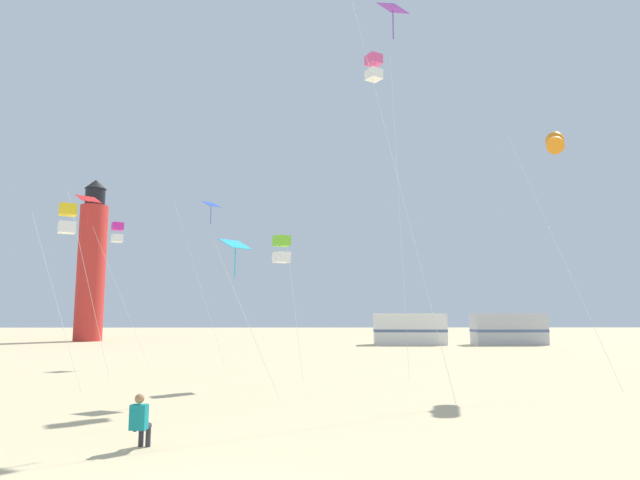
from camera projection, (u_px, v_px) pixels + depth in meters
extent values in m
cube|color=#147F84|center=(139.00, 417.00, 11.61)|extent=(0.36, 0.26, 0.52)
sphere|color=#9E704C|center=(140.00, 399.00, 11.66)|extent=(0.20, 0.20, 0.20)
cylinder|color=#2D2D38|center=(146.00, 427.00, 11.75)|extent=(0.17, 0.37, 0.13)
cylinder|color=#2D2D38|center=(148.00, 437.00, 11.88)|extent=(0.11, 0.11, 0.42)
cylinder|color=#2D2D38|center=(138.00, 427.00, 11.77)|extent=(0.17, 0.37, 0.13)
cylinder|color=#2D2D38|center=(141.00, 436.00, 11.89)|extent=(0.11, 0.11, 0.42)
cylinder|color=silver|center=(198.00, 280.00, 31.52)|extent=(3.33, 0.64, 9.49)
cube|color=blue|center=(211.00, 204.00, 33.79)|extent=(1.22, 1.22, 0.40)
cylinder|color=blue|center=(211.00, 215.00, 33.70)|extent=(0.04, 0.04, 1.10)
cylinder|color=silver|center=(295.00, 315.00, 22.61)|extent=(0.65, 1.25, 5.54)
cube|color=#72D12D|center=(282.00, 241.00, 23.33)|extent=(0.82, 0.82, 0.44)
cube|color=white|center=(281.00, 257.00, 23.24)|extent=(0.82, 0.82, 0.44)
cylinder|color=silver|center=(56.00, 302.00, 19.92)|extent=(1.98, 0.49, 6.49)
cube|color=yellow|center=(68.00, 210.00, 21.36)|extent=(0.82, 0.82, 0.44)
cube|color=white|center=(67.00, 228.00, 21.27)|extent=(0.82, 0.82, 0.44)
cylinder|color=silver|center=(121.00, 296.00, 30.17)|extent=(2.82, 1.74, 7.52)
cube|color=#D826A5|center=(118.00, 226.00, 32.09)|extent=(0.82, 0.82, 0.44)
cube|color=white|center=(117.00, 238.00, 32.00)|extent=(0.82, 0.82, 0.44)
cylinder|color=silver|center=(400.00, 217.00, 23.22)|extent=(0.87, 1.95, 13.74)
cube|color=#E54C8C|center=(374.00, 60.00, 24.58)|extent=(0.82, 0.82, 0.44)
cube|color=white|center=(374.00, 75.00, 24.49)|extent=(0.82, 0.82, 0.44)
cylinder|color=silver|center=(562.00, 257.00, 21.32)|extent=(3.26, 1.44, 10.06)
cylinder|color=orange|center=(555.00, 144.00, 23.59)|extent=(1.64, 2.57, 1.48)
sphere|color=orange|center=(555.00, 140.00, 23.61)|extent=(0.76, 0.76, 0.76)
cylinder|color=silver|center=(246.00, 319.00, 18.29)|extent=(2.19, 1.15, 5.31)
cube|color=#1EB2D1|center=(235.00, 244.00, 19.71)|extent=(1.22, 1.22, 0.40)
cylinder|color=#1EB2D1|center=(235.00, 262.00, 19.63)|extent=(0.04, 0.04, 1.10)
cylinder|color=silver|center=(399.00, 184.00, 17.70)|extent=(3.22, 0.30, 13.98)
cube|color=purple|center=(393.00, 8.00, 20.20)|extent=(1.22, 1.22, 0.40)
cylinder|color=purple|center=(393.00, 25.00, 20.12)|extent=(0.04, 0.04, 1.10)
cylinder|color=silver|center=(89.00, 286.00, 23.66)|extent=(1.77, 1.17, 8.02)
cube|color=red|center=(89.00, 199.00, 25.05)|extent=(1.22, 1.22, 0.40)
cylinder|color=red|center=(88.00, 213.00, 24.96)|extent=(0.04, 0.04, 1.10)
cylinder|color=red|center=(91.00, 272.00, 56.78)|extent=(2.80, 2.80, 14.00)
cylinder|color=black|center=(95.00, 197.00, 57.81)|extent=(2.00, 2.00, 1.80)
cone|color=black|center=(96.00, 184.00, 58.00)|extent=(2.20, 2.20, 1.00)
cube|color=white|center=(410.00, 329.00, 49.77)|extent=(6.50, 2.60, 2.80)
cube|color=#4C608C|center=(410.00, 331.00, 49.76)|extent=(6.54, 2.64, 0.24)
cube|color=#B7BABF|center=(509.00, 329.00, 49.61)|extent=(6.46, 2.46, 2.80)
cube|color=#4C608C|center=(509.00, 331.00, 49.59)|extent=(6.50, 2.50, 0.24)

